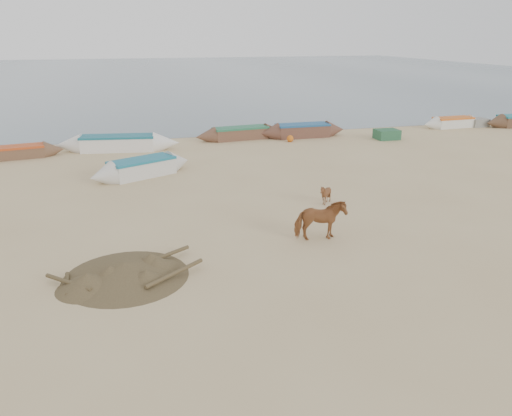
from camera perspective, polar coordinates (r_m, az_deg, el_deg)
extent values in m
plane|color=tan|center=(14.15, 4.35, -9.02)|extent=(140.00, 140.00, 0.00)
plane|color=slate|center=(94.03, -13.14, 14.73)|extent=(160.00, 160.00, 0.00)
imported|color=#945930|center=(17.05, 7.33, -1.41)|extent=(1.77, 0.96, 1.43)
imported|color=brown|center=(20.80, 7.94, 1.57)|extent=(0.82, 0.74, 0.87)
cone|color=brown|center=(15.05, -14.68, -6.82)|extent=(4.65, 4.65, 0.47)
sphere|color=#D16213|center=(33.00, 3.92, 7.92)|extent=(0.44, 0.44, 0.44)
cube|color=slate|center=(33.03, -15.06, 7.43)|extent=(1.20, 1.10, 0.56)
cube|color=#285A3B|center=(34.95, 14.72, 8.15)|extent=(1.50, 1.20, 0.64)
cube|color=gray|center=(42.23, 23.99, 8.94)|extent=(1.30, 1.20, 0.60)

